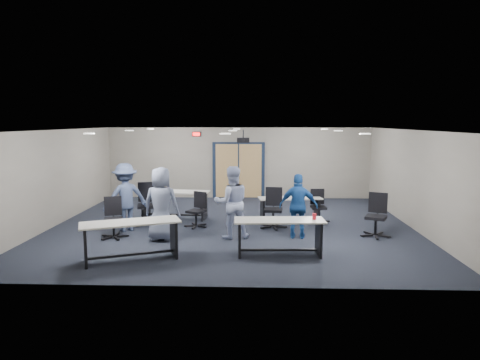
{
  "coord_description": "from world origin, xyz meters",
  "views": [
    {
      "loc": [
        0.68,
        -11.79,
        2.94
      ],
      "look_at": [
        0.24,
        -0.3,
        1.35
      ],
      "focal_mm": 32.0,
      "sensor_mm": 36.0,
      "label": 1
    }
  ],
  "objects_px": {
    "table_front_right": "(280,231)",
    "chair_back_d": "(319,206)",
    "table_back_right": "(290,205)",
    "chair_loose_left": "(113,218)",
    "chair_back_a": "(147,204)",
    "person_navy": "(298,206)",
    "table_back_left": "(174,200)",
    "person_back": "(125,197)",
    "person_lightblue": "(232,202)",
    "chair_loose_right": "(376,215)",
    "person_plaid": "(161,204)",
    "chair_back_b": "(196,210)",
    "chair_back_c": "(273,208)",
    "table_front_left": "(131,234)"
  },
  "relations": [
    {
      "from": "table_back_left",
      "to": "person_back",
      "type": "bearing_deg",
      "value": -117.52
    },
    {
      "from": "chair_back_a",
      "to": "person_navy",
      "type": "bearing_deg",
      "value": -29.62
    },
    {
      "from": "chair_back_d",
      "to": "chair_back_b",
      "type": "bearing_deg",
      "value": -172.84
    },
    {
      "from": "person_navy",
      "to": "person_back",
      "type": "height_order",
      "value": "person_back"
    },
    {
      "from": "table_front_right",
      "to": "chair_loose_right",
      "type": "distance_m",
      "value": 2.99
    },
    {
      "from": "table_back_left",
      "to": "person_lightblue",
      "type": "bearing_deg",
      "value": -42.21
    },
    {
      "from": "table_front_left",
      "to": "person_back",
      "type": "relative_size",
      "value": 1.18
    },
    {
      "from": "table_front_right",
      "to": "chair_back_a",
      "type": "relative_size",
      "value": 1.66
    },
    {
      "from": "table_front_right",
      "to": "table_back_right",
      "type": "bearing_deg",
      "value": 78.55
    },
    {
      "from": "table_front_right",
      "to": "chair_back_d",
      "type": "bearing_deg",
      "value": 64.49
    },
    {
      "from": "person_navy",
      "to": "person_back",
      "type": "xyz_separation_m",
      "value": [
        -4.57,
        0.56,
        0.1
      ]
    },
    {
      "from": "chair_back_d",
      "to": "table_front_left",
      "type": "bearing_deg",
      "value": -145.26
    },
    {
      "from": "chair_back_d",
      "to": "chair_loose_right",
      "type": "distance_m",
      "value": 1.96
    },
    {
      "from": "chair_back_c",
      "to": "chair_loose_left",
      "type": "relative_size",
      "value": 1.08
    },
    {
      "from": "chair_back_a",
      "to": "person_plaid",
      "type": "relative_size",
      "value": 0.66
    },
    {
      "from": "chair_loose_right",
      "to": "person_lightblue",
      "type": "distance_m",
      "value": 3.69
    },
    {
      "from": "chair_back_d",
      "to": "chair_back_c",
      "type": "bearing_deg",
      "value": -156.06
    },
    {
      "from": "chair_back_b",
      "to": "table_back_left",
      "type": "bearing_deg",
      "value": 155.68
    },
    {
      "from": "chair_back_b",
      "to": "person_navy",
      "type": "distance_m",
      "value": 2.94
    },
    {
      "from": "chair_back_b",
      "to": "person_navy",
      "type": "bearing_deg",
      "value": 7.78
    },
    {
      "from": "chair_loose_left",
      "to": "person_back",
      "type": "height_order",
      "value": "person_back"
    },
    {
      "from": "table_front_right",
      "to": "chair_back_b",
      "type": "xyz_separation_m",
      "value": [
        -2.19,
        2.43,
        -0.06
      ]
    },
    {
      "from": "chair_loose_right",
      "to": "table_front_right",
      "type": "bearing_deg",
      "value": -123.65
    },
    {
      "from": "chair_back_a",
      "to": "chair_back_b",
      "type": "bearing_deg",
      "value": -20.98
    },
    {
      "from": "chair_back_b",
      "to": "person_plaid",
      "type": "distance_m",
      "value": 1.56
    },
    {
      "from": "table_front_right",
      "to": "person_plaid",
      "type": "distance_m",
      "value": 3.07
    },
    {
      "from": "chair_loose_right",
      "to": "chair_back_c",
      "type": "bearing_deg",
      "value": -173.19
    },
    {
      "from": "chair_loose_right",
      "to": "person_lightblue",
      "type": "relative_size",
      "value": 0.61
    },
    {
      "from": "chair_loose_right",
      "to": "person_lightblue",
      "type": "height_order",
      "value": "person_lightblue"
    },
    {
      "from": "chair_back_c",
      "to": "person_plaid",
      "type": "height_order",
      "value": "person_plaid"
    },
    {
      "from": "person_lightblue",
      "to": "chair_loose_right",
      "type": "bearing_deg",
      "value": 171.06
    },
    {
      "from": "table_back_right",
      "to": "chair_loose_left",
      "type": "distance_m",
      "value": 4.95
    },
    {
      "from": "chair_back_c",
      "to": "chair_loose_right",
      "type": "bearing_deg",
      "value": -11.47
    },
    {
      "from": "table_front_left",
      "to": "chair_back_c",
      "type": "distance_m",
      "value": 4.24
    },
    {
      "from": "table_front_right",
      "to": "chair_back_b",
      "type": "bearing_deg",
      "value": 129.25
    },
    {
      "from": "table_back_left",
      "to": "person_back",
      "type": "relative_size",
      "value": 1.17
    },
    {
      "from": "person_plaid",
      "to": "person_lightblue",
      "type": "distance_m",
      "value": 1.74
    },
    {
      "from": "table_front_left",
      "to": "chair_back_d",
      "type": "height_order",
      "value": "chair_back_d"
    },
    {
      "from": "chair_back_c",
      "to": "person_plaid",
      "type": "bearing_deg",
      "value": -148.77
    },
    {
      "from": "table_back_left",
      "to": "chair_loose_left",
      "type": "distance_m",
      "value": 2.53
    },
    {
      "from": "table_front_right",
      "to": "chair_back_c",
      "type": "height_order",
      "value": "chair_back_c"
    },
    {
      "from": "table_back_left",
      "to": "person_plaid",
      "type": "relative_size",
      "value": 1.17
    },
    {
      "from": "chair_back_b",
      "to": "chair_back_d",
      "type": "height_order",
      "value": "chair_back_b"
    },
    {
      "from": "table_front_right",
      "to": "person_back",
      "type": "bearing_deg",
      "value": 151.11
    },
    {
      "from": "table_back_right",
      "to": "chair_loose_left",
      "type": "relative_size",
      "value": 1.83
    },
    {
      "from": "chair_loose_left",
      "to": "table_back_right",
      "type": "bearing_deg",
      "value": 4.44
    },
    {
      "from": "chair_back_a",
      "to": "chair_back_b",
      "type": "relative_size",
      "value": 1.24
    },
    {
      "from": "chair_loose_left",
      "to": "chair_loose_right",
      "type": "relative_size",
      "value": 0.93
    },
    {
      "from": "table_front_left",
      "to": "person_plaid",
      "type": "relative_size",
      "value": 1.18
    },
    {
      "from": "table_front_right",
      "to": "person_back",
      "type": "xyz_separation_m",
      "value": [
        -4.03,
        1.97,
        0.37
      ]
    }
  ]
}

